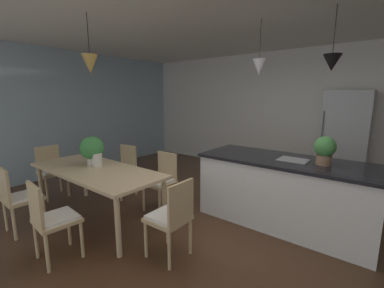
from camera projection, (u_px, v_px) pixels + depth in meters
ground_plane at (217, 235)px, 3.21m from camera, size 10.00×8.40×0.04m
wall_back_kitchen at (300, 114)px, 5.48m from camera, size 10.00×0.12×2.70m
window_wall_left_glazing at (58, 114)px, 5.43m from camera, size 0.06×8.40×2.70m
dining_table at (96, 173)px, 3.48m from camera, size 2.07×0.86×0.74m
chair_kitchen_end at (171, 216)px, 2.67m from camera, size 0.40×0.40×0.87m
chair_near_right at (52, 218)px, 2.62m from camera, size 0.43×0.43×0.87m
chair_far_left at (123, 169)px, 4.42m from camera, size 0.43×0.43×0.87m
chair_near_left at (18, 197)px, 3.18m from camera, size 0.41×0.41×0.87m
chair_window_end at (52, 169)px, 4.38m from camera, size 0.43×0.43×0.87m
chair_far_right at (162, 179)px, 3.85m from camera, size 0.40×0.40×0.87m
kitchen_island at (284, 191)px, 3.42m from camera, size 2.23×0.91×0.91m
refrigerator at (345, 141)px, 4.68m from camera, size 0.74×0.67×1.82m
pendant_over_table at (90, 64)px, 3.12m from camera, size 0.19×0.19×0.71m
pendant_over_island_main at (259, 67)px, 3.38m from camera, size 0.17×0.17×0.71m
pendant_over_island_aux at (332, 62)px, 2.86m from camera, size 0.20×0.20×0.71m
potted_plant_on_island at (325, 149)px, 3.03m from camera, size 0.25×0.25×0.35m
potted_plant_on_table at (92, 149)px, 3.60m from camera, size 0.33×0.33×0.42m
vase_on_dining_table at (97, 160)px, 3.56m from camera, size 0.13×0.13×0.19m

